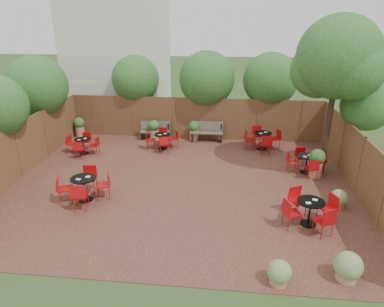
# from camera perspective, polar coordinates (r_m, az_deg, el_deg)

# --- Properties ---
(ground) EXTENTS (80.00, 80.00, 0.00)m
(ground) POSITION_cam_1_polar(r_m,az_deg,el_deg) (12.49, -1.86, -5.05)
(ground) COLOR #354F23
(ground) RESTS_ON ground
(courtyard_paving) EXTENTS (12.00, 10.00, 0.02)m
(courtyard_paving) POSITION_cam_1_polar(r_m,az_deg,el_deg) (12.49, -1.86, -5.01)
(courtyard_paving) COLOR #3B1A18
(courtyard_paving) RESTS_ON ground
(fence_back) EXTENTS (12.00, 0.08, 2.00)m
(fence_back) POSITION_cam_1_polar(r_m,az_deg,el_deg) (16.76, 0.48, 5.78)
(fence_back) COLOR #51361E
(fence_back) RESTS_ON ground
(fence_left) EXTENTS (0.08, 10.00, 2.00)m
(fence_left) POSITION_cam_1_polar(r_m,az_deg,el_deg) (14.18, -26.69, 0.29)
(fence_left) COLOR #51361E
(fence_left) RESTS_ON ground
(fence_right) EXTENTS (0.08, 10.00, 2.00)m
(fence_right) POSITION_cam_1_polar(r_m,az_deg,el_deg) (12.74, 25.89, -1.87)
(fence_right) COLOR #51361E
(fence_right) RESTS_ON ground
(neighbour_building) EXTENTS (5.00, 4.00, 8.00)m
(neighbour_building) POSITION_cam_1_polar(r_m,az_deg,el_deg) (20.04, -12.05, 16.73)
(neighbour_building) COLOR silver
(neighbour_building) RESTS_ON ground
(overhang_foliage) EXTENTS (15.56, 10.92, 2.66)m
(overhang_foliage) POSITION_cam_1_polar(r_m,az_deg,el_deg) (14.72, -9.83, 10.20)
(overhang_foliage) COLOR #275E1E
(overhang_foliage) RESTS_ON ground
(courtyard_tree) EXTENTS (2.95, 2.88, 5.71)m
(courtyard_tree) POSITION_cam_1_polar(r_m,az_deg,el_deg) (13.21, 22.77, 13.60)
(courtyard_tree) COLOR black
(courtyard_tree) RESTS_ON courtyard_paving
(park_bench_left) EXTENTS (1.44, 0.61, 0.86)m
(park_bench_left) POSITION_cam_1_polar(r_m,az_deg,el_deg) (16.84, -6.05, 3.83)
(park_bench_left) COLOR brown
(park_bench_left) RESTS_ON courtyard_paving
(park_bench_right) EXTENTS (1.52, 0.53, 0.93)m
(park_bench_right) POSITION_cam_1_polar(r_m,az_deg,el_deg) (16.50, 2.44, 3.68)
(park_bench_right) COLOR brown
(park_bench_right) RESTS_ON courtyard_paving
(bistro_tables) EXTENTS (10.61, 7.56, 0.92)m
(bistro_tables) POSITION_cam_1_polar(r_m,az_deg,el_deg) (13.14, 1.39, -1.45)
(bistro_tables) COLOR black
(bistro_tables) RESTS_ON courtyard_paving
(planters) EXTENTS (11.11, 4.08, 1.07)m
(planters) POSITION_cam_1_polar(r_m,az_deg,el_deg) (15.50, -0.84, 2.70)
(planters) COLOR #A67553
(planters) RESTS_ON courtyard_paving
(low_shrubs) EXTENTS (2.79, 4.14, 0.70)m
(low_shrubs) POSITION_cam_1_polar(r_m,az_deg,el_deg) (9.57, 21.40, -13.73)
(low_shrubs) COLOR #A67553
(low_shrubs) RESTS_ON courtyard_paving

